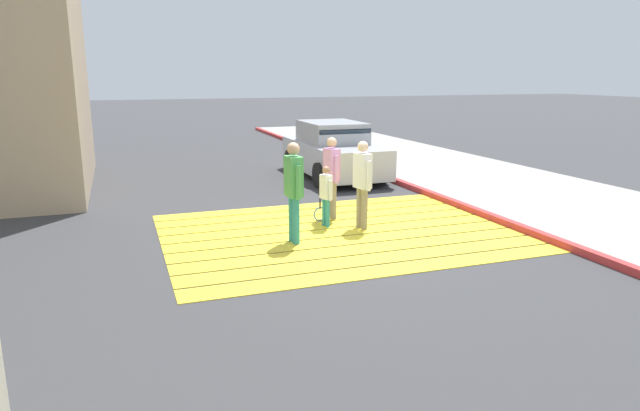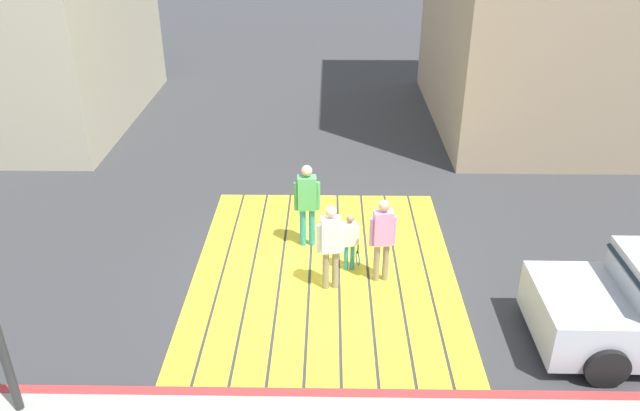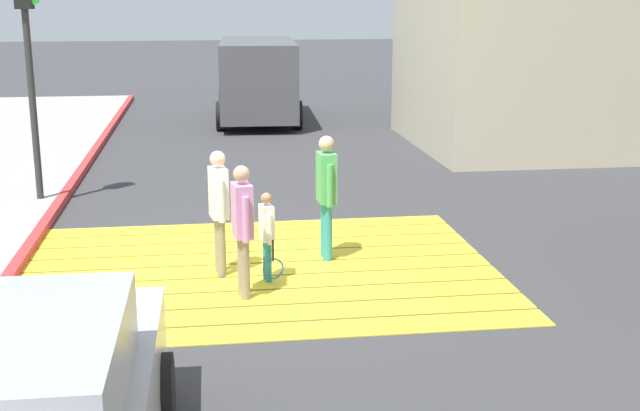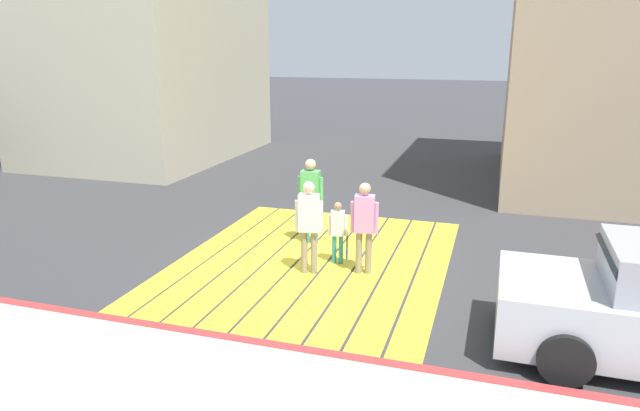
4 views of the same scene
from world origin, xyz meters
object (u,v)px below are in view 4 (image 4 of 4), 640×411
Objects in this scene: pedestrian_adult_side at (309,221)px; pedestrian_adult_trailing at (311,195)px; pedestrian_adult_lead at (364,222)px; pedestrian_child_with_racket at (338,230)px.

pedestrian_adult_trailing is at bearing 17.26° from pedestrian_adult_side.
pedestrian_adult_lead is 0.72m from pedestrian_child_with_racket.
pedestrian_adult_lead reaches higher than pedestrian_child_with_racket.
pedestrian_child_with_racket is (-0.89, -0.83, -0.37)m from pedestrian_adult_trailing.
pedestrian_adult_lead is at bearing -120.96° from pedestrian_child_with_racket.
pedestrian_child_with_racket is at bearing -137.08° from pedestrian_adult_trailing.
pedestrian_adult_lead is 0.94× the size of pedestrian_adult_trailing.
pedestrian_child_with_racket is (0.34, 0.56, -0.31)m from pedestrian_adult_lead.
pedestrian_adult_side is at bearing 106.00° from pedestrian_adult_lead.
pedestrian_adult_lead is 0.96m from pedestrian_adult_side.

